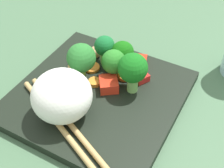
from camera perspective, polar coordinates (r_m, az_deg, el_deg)
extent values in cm
cube|color=#456949|center=(51.05, -2.45, -3.64)|extent=(110.00, 110.00, 2.00)
cube|color=black|center=(49.76, -2.51, -2.26)|extent=(26.49, 26.49, 1.54)
ellipsoid|color=white|center=(44.17, -9.22, -2.15)|extent=(10.16, 10.08, 7.35)
cylinder|color=#5F9C48|center=(54.15, -1.41, 4.99)|extent=(1.73, 1.70, 2.25)
sphere|color=#17682F|center=(52.54, -1.39, 7.03)|extent=(3.53, 3.53, 3.53)
cylinder|color=#5DA03C|center=(51.58, -0.16, 2.23)|extent=(2.09, 2.03, 1.82)
sphere|color=#2B7D27|center=(49.95, 0.10, 4.21)|extent=(4.00, 4.00, 4.00)
cylinder|color=#60973B|center=(53.37, 1.95, 4.11)|extent=(2.50, 2.47, 2.14)
sphere|color=#156211|center=(51.85, 1.79, 5.91)|extent=(3.87, 3.87, 3.87)
cylinder|color=#7CBC5D|center=(48.87, 3.80, -0.02)|extent=(2.06, 2.03, 2.56)
sphere|color=#166D1A|center=(47.01, 3.84, 2.98)|extent=(4.68, 4.68, 4.68)
cylinder|color=#6DAE4A|center=(50.92, -5.53, 2.12)|extent=(1.41, 1.69, 2.81)
sphere|color=#2B772F|center=(48.85, -5.68, 4.82)|extent=(4.66, 4.66, 4.66)
cylinder|color=orange|center=(52.88, 3.96, 2.66)|extent=(2.84, 2.84, 0.66)
cylinder|color=orange|center=(55.46, 2.05, 5.04)|extent=(3.96, 3.96, 0.69)
cylinder|color=orange|center=(50.53, -3.22, 0.36)|extent=(2.73, 2.73, 0.68)
cylinder|color=orange|center=(53.42, -3.73, 3.05)|extent=(3.80, 3.80, 0.49)
cylinder|color=orange|center=(51.64, 2.38, 1.51)|extent=(3.46, 3.46, 0.63)
cube|color=red|center=(49.33, -0.62, -0.02)|extent=(4.31, 4.27, 1.75)
cube|color=red|center=(51.19, 5.30, 1.34)|extent=(3.02, 3.06, 1.24)
cube|color=red|center=(54.15, 4.81, 4.20)|extent=(3.61, 3.66, 1.31)
ellipsoid|color=tan|center=(55.77, -3.01, 5.95)|extent=(3.43, 3.14, 1.75)
ellipsoid|color=tan|center=(52.62, -6.50, 3.08)|extent=(3.00, 3.67, 1.87)
cylinder|color=tan|center=(44.68, -9.51, -7.82)|extent=(8.90, 20.84, 0.82)
cylinder|color=tan|center=(45.02, -8.01, -7.05)|extent=(8.90, 20.84, 0.82)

